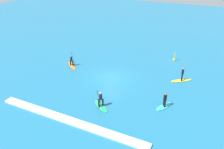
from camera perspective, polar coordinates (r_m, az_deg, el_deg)
name	(u,v)px	position (r m, az deg, el deg)	size (l,w,h in m)	color
ground_plane	(112,78)	(29.82, 0.00, -0.85)	(120.00, 120.00, 0.00)	#1E6B93
surfer_on_orange_board	(72,64)	(33.54, -10.37, 2.77)	(2.91, 2.61, 2.32)	orange
surfer_on_teal_board	(164,103)	(24.65, 13.42, -7.13)	(1.76, 2.48, 1.73)	#33C6CC
surfer_on_yellow_board	(182,78)	(30.34, 17.61, -0.85)	(2.73, 2.38, 1.87)	yellow
surfer_on_green_board	(101,102)	(24.05, -2.93, -7.25)	(2.52, 2.05, 2.34)	#23B266
marker_buoy	(174,59)	(36.18, 15.80, 3.91)	(0.39, 0.39, 1.38)	yellow
wave_crest	(69,120)	(22.74, -11.09, -11.56)	(16.76, 0.90, 0.18)	white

